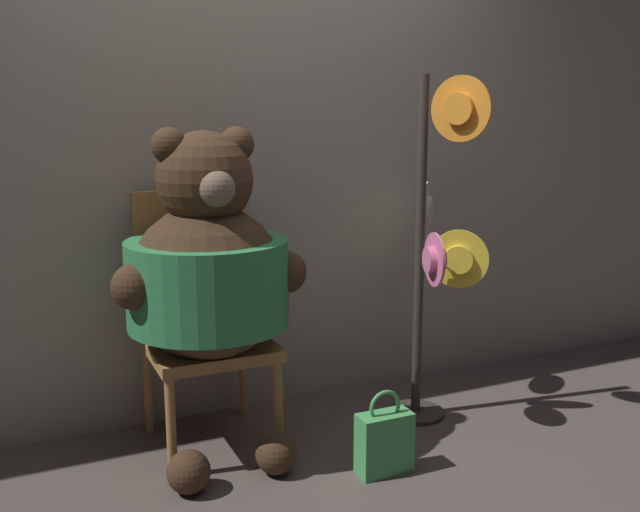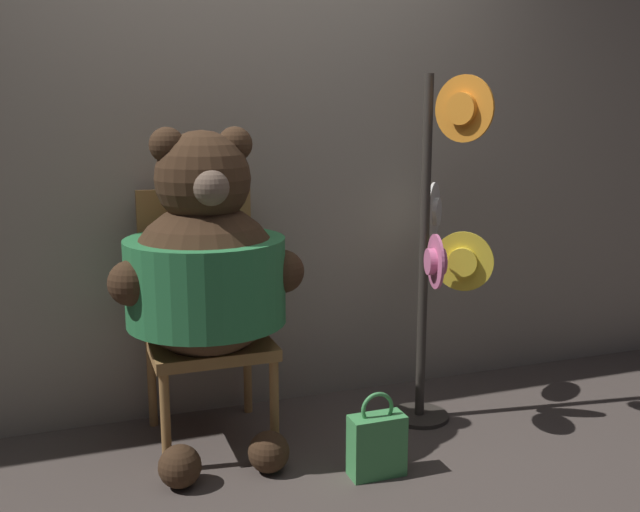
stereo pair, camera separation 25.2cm
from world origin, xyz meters
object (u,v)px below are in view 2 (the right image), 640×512
object	(u,v)px
teddy_bear	(206,270)
handbag_on_ground	(377,444)
chair	(203,311)
hat_display_rack	(439,246)

from	to	relation	value
teddy_bear	handbag_on_ground	xyz separation A→B (m)	(0.58, -0.46, -0.66)
chair	teddy_bear	xyz separation A→B (m)	(-0.02, -0.19, 0.23)
teddy_bear	hat_display_rack	bearing A→B (deg)	-4.15
teddy_bear	hat_display_rack	xyz separation A→B (m)	(1.05, -0.08, 0.05)
hat_display_rack	handbag_on_ground	world-z (taller)	hat_display_rack
teddy_bear	hat_display_rack	world-z (taller)	hat_display_rack
chair	hat_display_rack	xyz separation A→B (m)	(1.04, -0.27, 0.28)
hat_display_rack	teddy_bear	bearing A→B (deg)	175.85
chair	hat_display_rack	distance (m)	1.11
hat_display_rack	chair	bearing A→B (deg)	165.55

